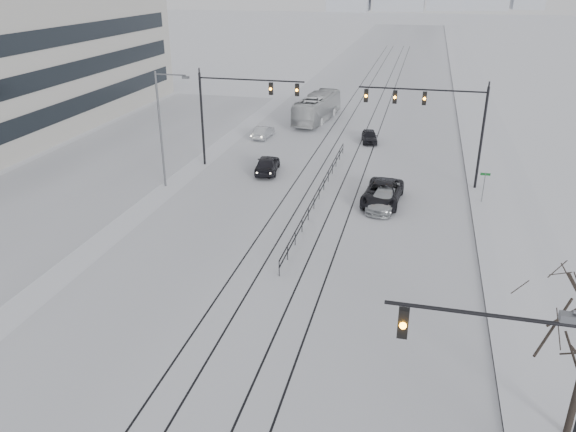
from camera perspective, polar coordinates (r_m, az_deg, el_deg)
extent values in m
cube|color=silver|center=(70.74, 7.78, 10.47)|extent=(22.00, 260.00, 0.02)
cube|color=silver|center=(70.68, 18.86, 9.48)|extent=(5.00, 260.00, 0.16)
cube|color=gray|center=(70.50, 16.86, 9.68)|extent=(0.10, 260.00, 0.12)
cube|color=silver|center=(53.63, -17.35, 5.42)|extent=(14.00, 60.00, 0.03)
cube|color=black|center=(51.97, 2.41, 5.94)|extent=(0.10, 180.00, 0.01)
cube|color=black|center=(51.73, 3.93, 5.82)|extent=(0.10, 180.00, 0.01)
cube|color=black|center=(51.41, 6.58, 5.60)|extent=(0.10, 180.00, 0.01)
cube|color=black|center=(51.27, 8.14, 5.47)|extent=(0.10, 180.00, 0.01)
cube|color=black|center=(56.58, -25.38, 12.48)|extent=(0.08, 58.00, 12.00)
cylinder|color=black|center=(17.37, 19.81, -9.47)|extent=(6.00, 0.12, 0.12)
cube|color=black|center=(17.55, 11.62, -10.60)|extent=(0.32, 0.24, 1.00)
sphere|color=orange|center=(17.43, 11.59, -10.85)|extent=(0.22, 0.22, 0.22)
cylinder|color=black|center=(45.39, 19.05, 7.30)|extent=(0.20, 0.20, 8.00)
cylinder|color=black|center=(44.37, 13.44, 12.39)|extent=(9.50, 0.12, 0.12)
cube|color=black|center=(44.71, 7.94, 12.02)|extent=(0.32, 0.24, 1.00)
sphere|color=orange|center=(44.57, 7.92, 11.99)|extent=(0.22, 0.22, 0.22)
cube|color=black|center=(44.55, 10.81, 11.79)|extent=(0.32, 0.24, 1.00)
sphere|color=orange|center=(44.41, 10.80, 11.76)|extent=(0.22, 0.22, 0.22)
cube|color=black|center=(44.49, 13.69, 11.54)|extent=(0.32, 0.24, 1.00)
sphere|color=orange|center=(44.36, 13.69, 11.50)|extent=(0.22, 0.22, 0.22)
cylinder|color=black|center=(49.69, -8.71, 9.63)|extent=(0.20, 0.20, 8.00)
cylinder|color=black|center=(47.46, -3.79, 13.64)|extent=(9.00, 0.12, 0.12)
cube|color=black|center=(46.58, 0.93, 12.69)|extent=(0.32, 0.24, 1.00)
sphere|color=orange|center=(46.44, 0.89, 12.66)|extent=(0.22, 0.22, 0.22)
cube|color=black|center=(47.10, -1.74, 12.80)|extent=(0.32, 0.24, 1.00)
sphere|color=orange|center=(46.97, -1.79, 12.77)|extent=(0.22, 0.22, 0.22)
cube|color=#595B60|center=(14.05, 26.86, -9.21)|extent=(0.50, 0.25, 0.18)
cylinder|color=#595B60|center=(44.68, -12.82, 8.43)|extent=(0.16, 0.16, 9.00)
cylinder|color=#595B60|center=(43.29, -11.87, 13.88)|extent=(2.40, 0.10, 0.10)
cube|color=#595B60|center=(42.82, -10.36, 13.69)|extent=(0.50, 0.25, 0.18)
cylinder|color=black|center=(23.44, 27.04, -16.69)|extent=(0.26, 0.26, 3.00)
cube|color=black|center=(41.92, 3.20, 2.90)|extent=(0.06, 24.00, 0.06)
cube|color=black|center=(42.06, 3.19, 2.39)|extent=(0.06, 24.00, 0.06)
cylinder|color=#595B60|center=(43.39, 19.23, 2.66)|extent=(0.06, 0.06, 2.40)
cube|color=#0C4C19|center=(43.04, 19.42, 4.03)|extent=(0.70, 0.04, 0.18)
imported|color=black|center=(47.77, -2.12, 5.28)|extent=(2.36, 4.66, 1.52)
imported|color=#A3A7AB|center=(58.41, -2.53, 8.52)|extent=(1.53, 3.80, 1.23)
imported|color=black|center=(41.84, 9.56, 2.31)|extent=(3.01, 5.80, 1.56)
imported|color=#AAAFB2|center=(40.92, 9.65, 1.63)|extent=(2.35, 4.74, 1.32)
imported|color=black|center=(57.34, 8.27, 8.01)|extent=(2.04, 3.79, 1.23)
imported|color=#B9BCBD|center=(65.21, 2.99, 10.90)|extent=(3.80, 11.05, 3.02)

